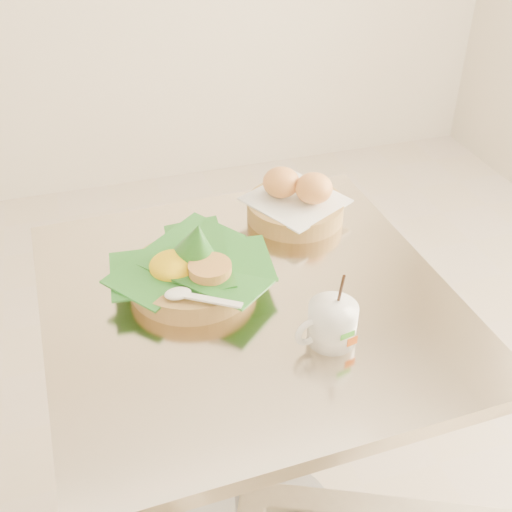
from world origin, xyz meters
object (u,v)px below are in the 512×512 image
object	(u,v)px
bread_basket	(296,202)
coffee_mug	(331,323)
rice_basket	(192,268)
cafe_table	(249,384)

from	to	relation	value
bread_basket	coffee_mug	size ratio (longest dim) A/B	1.68
coffee_mug	rice_basket	bearing A→B (deg)	130.98
rice_basket	bread_basket	distance (m)	0.30
bread_basket	cafe_table	bearing A→B (deg)	-127.29
cafe_table	coffee_mug	world-z (taller)	coffee_mug
bread_basket	coffee_mug	xyz separation A→B (m)	(-0.08, -0.37, 0.00)
rice_basket	bread_basket	size ratio (longest dim) A/B	1.24
bread_basket	rice_basket	bearing A→B (deg)	-147.72
coffee_mug	cafe_table	bearing A→B (deg)	122.70
cafe_table	bread_basket	distance (m)	0.38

